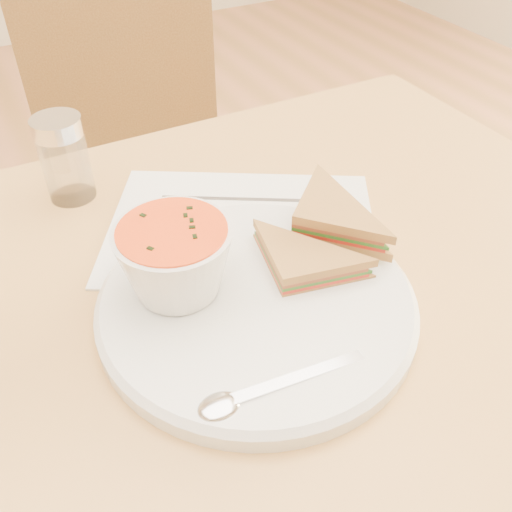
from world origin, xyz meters
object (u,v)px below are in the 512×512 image
plate (257,304)px  soup_bowl (176,263)px  dining_table (229,487)px  chair_far (137,209)px  condiment_shaker (65,159)px

plate → soup_bowl: (-0.06, 0.04, 0.05)m
soup_bowl → dining_table: bearing=-18.1°
dining_table → soup_bowl: soup_bowl is taller
dining_table → chair_far: 0.62m
plate → chair_far: bearing=84.7°
chair_far → plate: chair_far is taller
chair_far → condiment_shaker: (-0.16, -0.36, 0.36)m
chair_far → dining_table: bearing=99.9°
plate → condiment_shaker: 0.30m
plate → condiment_shaker: bearing=110.8°
dining_table → condiment_shaker: 0.50m
condiment_shaker → soup_bowl: bearing=-79.5°
chair_far → condiment_shaker: chair_far is taller
soup_bowl → condiment_shaker: bearing=100.5°
condiment_shaker → chair_far: bearing=65.6°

